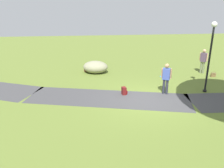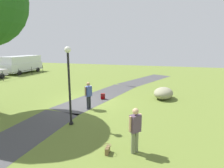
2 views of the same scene
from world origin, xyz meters
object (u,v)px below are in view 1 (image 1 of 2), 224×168
Objects in this scene: lamp_post at (211,50)px; spare_backpack_on_lawn at (124,91)px; woman_with_handbag at (203,60)px; handbag_on_grass at (213,75)px; backpack_by_boulder at (86,69)px; frisbee_on_grass at (162,76)px; man_near_boulder at (166,77)px; lawn_boulder at (95,67)px.

lamp_post reaches higher than spare_backpack_on_lawn.
woman_with_handbag reaches higher than handbag_on_grass.
backpack_by_boulder is 1.68× the size of frisbee_on_grass.
man_near_boulder is 6.17m from backpack_by_boulder.
lawn_boulder is 1.20× the size of man_near_boulder.
frisbee_on_grass is (1.45, -2.83, -2.23)m from lamp_post.
spare_backpack_on_lawn is at bearing 20.50° from handbag_on_grass.
frisbee_on_grass is at bearing -7.65° from handbag_on_grass.
woman_with_handbag is 6.83× the size of frisbee_on_grass.
woman_with_handbag is at bearing -151.33° from spare_backpack_on_lawn.
handbag_on_grass is 0.82× the size of backpack_by_boulder.
backpack_by_boulder is 4.86m from spare_backpack_on_lawn.
handbag_on_grass is 8.34m from backpack_by_boulder.
woman_with_handbag is (-7.12, 0.86, 0.53)m from lawn_boulder.
backpack_by_boulder is (7.73, -1.29, -0.75)m from woman_with_handbag.
lamp_post is at bearing -178.74° from man_near_boulder.
man_near_boulder is at bearing 129.27° from lawn_boulder.
lamp_post reaches higher than man_near_boulder.
lamp_post reaches higher than backpack_by_boulder.
backpack_by_boulder is (8.05, -2.17, 0.05)m from handbag_on_grass.
man_near_boulder is 4.04× the size of backpack_by_boulder.
lawn_boulder is 4.25m from spare_backpack_on_lawn.
man_near_boulder reaches higher than handbag_on_grass.
lamp_post is at bearing 143.75° from lawn_boulder.
woman_with_handbag is 4.96× the size of handbag_on_grass.
man_near_boulder reaches higher than lawn_boulder.
lawn_boulder reaches higher than handbag_on_grass.
spare_backpack_on_lawn reaches higher than handbag_on_grass.
lamp_post is 2.58m from man_near_boulder.
spare_backpack_on_lawn is at bearing 43.34° from frisbee_on_grass.
lawn_boulder is 7.20m from woman_with_handbag.
man_near_boulder is (-3.42, 4.19, 0.52)m from lawn_boulder.
lamp_post is 15.26× the size of frisbee_on_grass.
lawn_boulder is 5.43m from man_near_boulder.
frisbee_on_grass is (-4.19, 1.31, -0.40)m from lawn_boulder.
woman_with_handbag is 1.24m from handbag_on_grass.
spare_backpack_on_lawn is (-1.90, 4.48, 0.00)m from backpack_by_boulder.
lawn_boulder is at bearing -36.25° from lamp_post.
handbag_on_grass is (-7.45, 1.75, -0.27)m from lawn_boulder.
woman_with_handbag is 4.07× the size of spare_backpack_on_lawn.
frisbee_on_grass is (2.93, 0.45, -0.93)m from woman_with_handbag.
man_near_boulder is 4.93× the size of handbag_on_grass.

